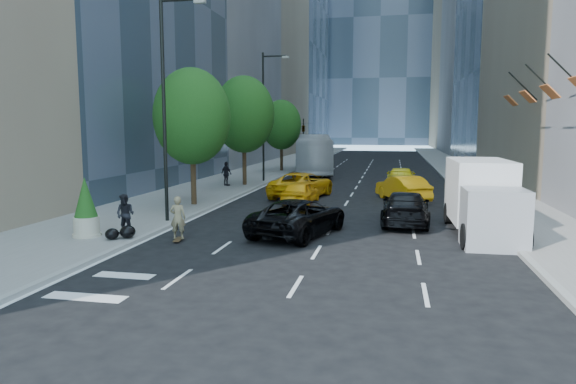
% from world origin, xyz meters
% --- Properties ---
extents(ground, '(160.00, 160.00, 0.00)m').
position_xyz_m(ground, '(0.00, 0.00, 0.00)').
color(ground, black).
rests_on(ground, ground).
extents(sidewalk_left, '(6.00, 120.00, 0.15)m').
position_xyz_m(sidewalk_left, '(-9.00, 30.00, 0.07)').
color(sidewalk_left, slate).
rests_on(sidewalk_left, ground).
extents(sidewalk_right, '(4.00, 120.00, 0.15)m').
position_xyz_m(sidewalk_right, '(10.00, 30.00, 0.07)').
color(sidewalk_right, slate).
rests_on(sidewalk_right, ground).
extents(tower_left_end, '(20.00, 28.00, 60.00)m').
position_xyz_m(tower_left_end, '(-22.00, 92.00, 30.00)').
color(tower_left_end, '#2E3B48').
rests_on(tower_left_end, ground).
extents(tower_right_far, '(20.00, 24.00, 50.00)m').
position_xyz_m(tower_right_far, '(22.00, 98.00, 25.00)').
color(tower_right_far, '#7A6854').
rests_on(tower_right_far, ground).
extents(lamp_near, '(2.13, 0.22, 10.00)m').
position_xyz_m(lamp_near, '(-6.32, 4.00, 5.81)').
color(lamp_near, black).
rests_on(lamp_near, sidewalk_left).
extents(lamp_far, '(2.13, 0.22, 10.00)m').
position_xyz_m(lamp_far, '(-6.32, 22.00, 5.81)').
color(lamp_far, black).
rests_on(lamp_far, sidewalk_left).
extents(tree_near, '(4.20, 4.20, 7.46)m').
position_xyz_m(tree_near, '(-7.20, 9.00, 4.97)').
color(tree_near, '#2D2311').
rests_on(tree_near, sidewalk_left).
extents(tree_mid, '(4.50, 4.50, 7.99)m').
position_xyz_m(tree_mid, '(-7.20, 19.00, 5.32)').
color(tree_mid, '#2D2311').
rests_on(tree_mid, sidewalk_left).
extents(tree_far, '(3.90, 3.90, 6.92)m').
position_xyz_m(tree_far, '(-7.20, 32.00, 4.62)').
color(tree_far, '#2D2311').
rests_on(tree_far, sidewalk_left).
extents(traffic_signal, '(2.48, 0.53, 5.20)m').
position_xyz_m(traffic_signal, '(-6.40, 40.00, 4.23)').
color(traffic_signal, black).
rests_on(traffic_signal, sidewalk_left).
extents(facade_flags, '(1.85, 13.30, 2.05)m').
position_xyz_m(facade_flags, '(10.64, 10.00, 6.18)').
color(facade_flags, black).
rests_on(facade_flags, ground).
extents(skateboarder, '(0.67, 0.50, 1.67)m').
position_xyz_m(skateboarder, '(-4.48, 0.59, 0.83)').
color(skateboarder, '#857753').
rests_on(skateboarder, ground).
extents(black_sedan_lincoln, '(3.85, 5.83, 1.49)m').
position_xyz_m(black_sedan_lincoln, '(-0.15, 2.83, 0.74)').
color(black_sedan_lincoln, black).
rests_on(black_sedan_lincoln, ground).
extents(black_sedan_mercedes, '(2.27, 5.24, 1.50)m').
position_xyz_m(black_sedan_mercedes, '(4.20, 6.07, 0.75)').
color(black_sedan_mercedes, black).
rests_on(black_sedan_mercedes, ground).
extents(taxi_a, '(1.90, 4.03, 1.33)m').
position_xyz_m(taxi_a, '(-1.62, 11.50, 0.67)').
color(taxi_a, '#FEAF0D').
rests_on(taxi_a, ground).
extents(taxi_b, '(3.40, 4.87, 1.52)m').
position_xyz_m(taxi_b, '(4.20, 13.72, 0.76)').
color(taxi_b, '#FFA70D').
rests_on(taxi_b, ground).
extents(taxi_c, '(3.79, 6.13, 1.59)m').
position_xyz_m(taxi_c, '(-2.00, 14.07, 0.79)').
color(taxi_c, orange).
rests_on(taxi_c, ground).
extents(taxi_d, '(2.15, 5.10, 1.47)m').
position_xyz_m(taxi_d, '(4.20, 20.50, 0.73)').
color(taxi_d, yellow).
rests_on(taxi_d, ground).
extents(city_bus, '(5.25, 13.66, 3.71)m').
position_xyz_m(city_bus, '(-3.82, 30.87, 1.86)').
color(city_bus, '#B5B8BC').
rests_on(city_bus, ground).
extents(box_truck, '(2.45, 6.40, 3.04)m').
position_xyz_m(box_truck, '(7.19, 4.29, 1.54)').
color(box_truck, silver).
rests_on(box_truck, ground).
extents(pedestrian_a, '(0.81, 0.65, 1.61)m').
position_xyz_m(pedestrian_a, '(-6.80, 0.81, 0.96)').
color(pedestrian_a, black).
rests_on(pedestrian_a, sidewalk_left).
extents(pedestrian_b, '(1.10, 0.90, 1.76)m').
position_xyz_m(pedestrian_b, '(-8.28, 18.00, 1.03)').
color(pedestrian_b, black).
rests_on(pedestrian_b, sidewalk_left).
extents(planter_shrub, '(0.98, 0.98, 2.34)m').
position_xyz_m(planter_shrub, '(-8.11, 0.17, 1.26)').
color(planter_shrub, '#BEB89E').
rests_on(planter_shrub, sidewalk_left).
extents(garbage_bags, '(1.00, 0.96, 0.49)m').
position_xyz_m(garbage_bags, '(-6.56, 0.04, 0.38)').
color(garbage_bags, black).
rests_on(garbage_bags, sidewalk_left).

